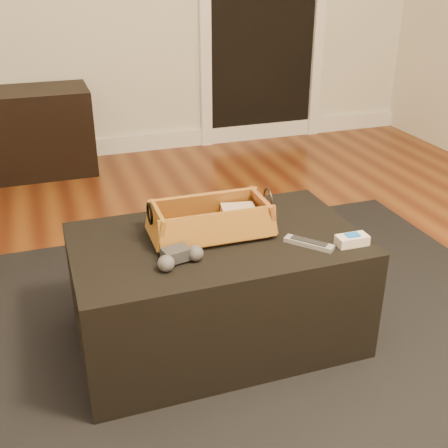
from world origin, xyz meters
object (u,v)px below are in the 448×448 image
object	(u,v)px
silver_remote	(309,243)
cream_gadget	(352,240)
game_controller	(179,257)
ottoman	(217,289)
tv_remote	(206,230)
wicker_basket	(211,222)

from	to	relation	value
silver_remote	cream_gadget	world-z (taller)	cream_gadget
game_controller	ottoman	bearing A→B (deg)	38.20
tv_remote	silver_remote	xyz separation A→B (m)	(0.31, -0.17, -0.02)
cream_gadget	game_controller	bearing A→B (deg)	173.98
tv_remote	silver_remote	size ratio (longest dim) A/B	1.46
wicker_basket	cream_gadget	world-z (taller)	wicker_basket
ottoman	cream_gadget	world-z (taller)	cream_gadget
silver_remote	cream_gadget	xyz separation A→B (m)	(0.14, -0.04, 0.01)
cream_gadget	wicker_basket	bearing A→B (deg)	152.04
ottoman	tv_remote	bearing A→B (deg)	153.43
wicker_basket	game_controller	xyz separation A→B (m)	(-0.16, -0.17, -0.02)
tv_remote	wicker_basket	size ratio (longest dim) A/B	0.52
wicker_basket	silver_remote	bearing A→B (deg)	-33.02
ottoman	cream_gadget	xyz separation A→B (m)	(0.42, -0.20, 0.23)
tv_remote	game_controller	world-z (taller)	game_controller
ottoman	tv_remote	world-z (taller)	tv_remote
wicker_basket	game_controller	bearing A→B (deg)	-133.79
ottoman	wicker_basket	bearing A→B (deg)	108.89
ottoman	wicker_basket	world-z (taller)	wicker_basket
tv_remote	cream_gadget	size ratio (longest dim) A/B	2.07
tv_remote	game_controller	size ratio (longest dim) A/B	1.31
ottoman	game_controller	bearing A→B (deg)	-141.80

